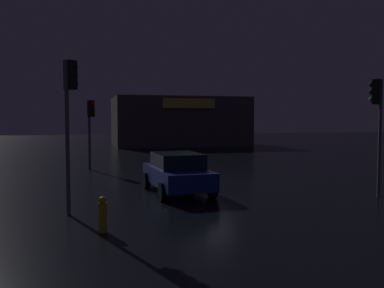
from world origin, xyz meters
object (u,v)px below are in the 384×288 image
traffic_signal_opposite (70,101)px  traffic_signal_cross_left (377,109)px  store_building (178,121)px  car_near (177,172)px  traffic_signal_main (91,121)px  fire_hydrant (103,215)px

traffic_signal_opposite → traffic_signal_cross_left: traffic_signal_opposite is taller
store_building → car_near: (-6.69, -29.15, -1.79)m
traffic_signal_main → traffic_signal_opposite: traffic_signal_opposite is taller
traffic_signal_cross_left → car_near: traffic_signal_cross_left is taller
traffic_signal_cross_left → store_building: bearing=90.4°
store_building → traffic_signal_cross_left: 31.72m
store_building → car_near: store_building is taller
traffic_signal_cross_left → car_near: bearing=159.6°
traffic_signal_main → traffic_signal_opposite: size_ratio=0.85×
store_building → traffic_signal_cross_left: bearing=-89.6°
traffic_signal_opposite → car_near: bearing=34.9°
store_building → traffic_signal_cross_left: store_building is taller
traffic_signal_main → fire_hydrant: traffic_signal_main is taller
traffic_signal_main → car_near: traffic_signal_main is taller
store_building → traffic_signal_opposite: 33.56m
car_near → fire_hydrant: size_ratio=4.75×
traffic_signal_opposite → traffic_signal_cross_left: 10.78m
traffic_signal_cross_left → traffic_signal_main: bearing=132.6°
car_near → fire_hydrant: (-3.05, -4.96, -0.36)m
traffic_signal_main → traffic_signal_cross_left: bearing=-47.4°
store_building → fire_hydrant: store_building is taller
car_near → store_building: bearing=77.1°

